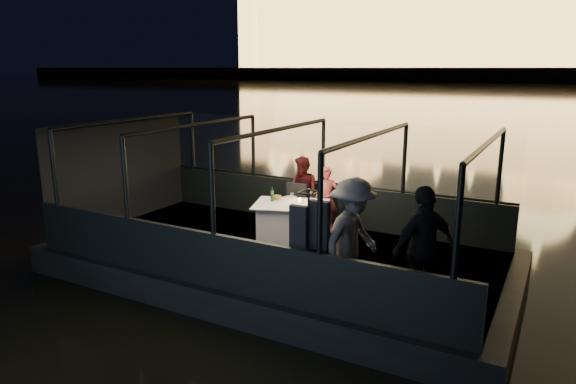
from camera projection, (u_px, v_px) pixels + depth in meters
The scene contains 28 objects.
river_water at pixel (537, 94), 78.21m from camera, with size 500.00×500.00×0.00m, color black.
boat_hull at pixel (278, 274), 9.94m from camera, with size 8.60×4.40×1.00m, color black.
boat_deck at pixel (278, 251), 9.82m from camera, with size 8.00×4.00×0.04m, color black.
gunwale_port at pixel (322, 203), 11.42m from camera, with size 8.00×0.08×0.90m, color black.
gunwale_starboard at pixel (215, 261), 8.01m from camera, with size 8.00×0.08×0.90m, color black.
cabin_glass_port at pixel (323, 152), 11.15m from camera, with size 8.00×0.02×1.40m, color #99B2B2, non-canonical shape.
cabin_glass_starboard at pixel (212, 189), 7.74m from camera, with size 8.00×0.02×1.40m, color #99B2B2, non-canonical shape.
cabin_roof_glass at pixel (277, 130), 9.28m from camera, with size 8.00×4.00×0.02m, color #99B2B2, non-canonical shape.
end_wall_fore at pixel (122, 171), 11.41m from camera, with size 0.02×4.00×2.30m, color black, non-canonical shape.
end_wall_aft at pixel (509, 221), 7.69m from camera, with size 0.02×4.00×2.30m, color black, non-canonical shape.
canopy_ribs at pixel (278, 191), 9.55m from camera, with size 8.00×4.00×2.30m, color black, non-canonical shape.
embankment at pixel (560, 76), 188.92m from camera, with size 400.00×140.00×6.00m, color #423D33.
dining_table_central at pixel (291, 222), 10.25m from camera, with size 1.45×1.05×0.77m, color white.
chair_port_left at pixel (292, 210), 10.89m from camera, with size 0.46×0.46×0.98m, color black.
chair_port_right at pixel (315, 211), 10.81m from camera, with size 0.39×0.39×0.83m, color black.
coat_stand at pixel (308, 244), 7.41m from camera, with size 0.48×0.38×1.73m, color black, non-canonical shape.
person_woman_coral at pixel (326, 196), 10.84m from camera, with size 0.49×0.33×1.37m, color #CC534A.
person_man_maroon at pixel (303, 192), 11.16m from camera, with size 0.73×0.57×1.53m, color #431213.
passenger_stripe at pixel (352, 246), 7.51m from camera, with size 1.21×0.68×1.87m, color silver.
passenger_dark at pixel (423, 252), 7.26m from camera, with size 1.07×0.45×1.82m, color black.
wine_bottle at pixel (272, 194), 10.31m from camera, with size 0.06×0.06×0.29m, color #153C16.
bread_basket at pixel (276, 198), 10.48m from camera, with size 0.19×0.19×0.08m, color olive.
amber_candle at pixel (300, 200), 10.27m from camera, with size 0.06×0.06×0.08m, color #FA893E.
plate_near at pixel (311, 205), 10.05m from camera, with size 0.26×0.26×0.02m, color white.
plate_far at pixel (291, 197), 10.63m from camera, with size 0.26×0.26×0.02m, color silver.
wine_glass_white at pixel (272, 197), 10.31m from camera, with size 0.07×0.07×0.21m, color silver, non-canonical shape.
wine_glass_red at pixel (311, 197), 10.28m from camera, with size 0.07×0.07×0.20m, color silver, non-canonical shape.
wine_glass_empty at pixel (292, 199), 10.13m from camera, with size 0.07×0.07×0.21m, color silver, non-canonical shape.
Camera 1 is at (4.61, -8.06, 3.88)m, focal length 32.00 mm.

